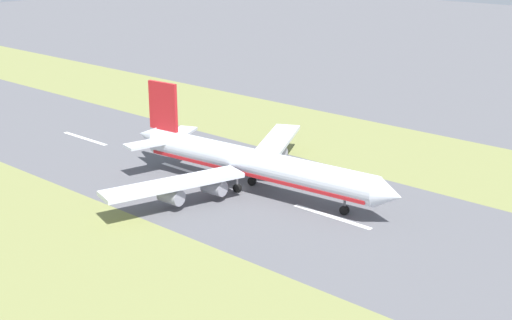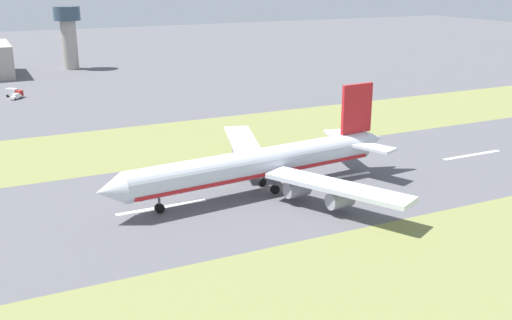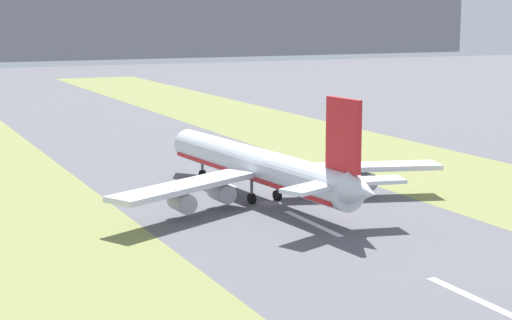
{
  "view_description": "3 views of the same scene",
  "coord_description": "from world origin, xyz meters",
  "px_view_note": "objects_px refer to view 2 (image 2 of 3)",
  "views": [
    {
      "loc": [
        104.58,
        97.78,
        53.18
      ],
      "look_at": [
        -0.51,
        4.28,
        7.0
      ],
      "focal_mm": 50.0,
      "sensor_mm": 36.0,
      "label": 1
    },
    {
      "loc": [
        -104.98,
        54.61,
        43.41
      ],
      "look_at": [
        -0.51,
        4.28,
        7.0
      ],
      "focal_mm": 42.0,
      "sensor_mm": 36.0,
      "label": 2
    },
    {
      "loc": [
        -62.76,
        -130.73,
        32.67
      ],
      "look_at": [
        -0.51,
        4.28,
        7.0
      ],
      "focal_mm": 60.0,
      "sensor_mm": 36.0,
      "label": 3
    }
  ],
  "objects_px": {
    "service_truck": "(14,93)",
    "apron_car": "(16,97)",
    "control_tower": "(68,31)",
    "airplane_main_jet": "(264,163)"
  },
  "relations": [
    {
      "from": "airplane_main_jet",
      "to": "control_tower",
      "type": "height_order",
      "value": "control_tower"
    },
    {
      "from": "airplane_main_jet",
      "to": "apron_car",
      "type": "distance_m",
      "value": 128.69
    },
    {
      "from": "control_tower",
      "to": "service_truck",
      "type": "relative_size",
      "value": 4.82
    },
    {
      "from": "airplane_main_jet",
      "to": "control_tower",
      "type": "xyz_separation_m",
      "value": [
        186.69,
        8.28,
        11.65
      ]
    },
    {
      "from": "service_truck",
      "to": "apron_car",
      "type": "bearing_deg",
      "value": -178.02
    },
    {
      "from": "control_tower",
      "to": "service_truck",
      "type": "xyz_separation_m",
      "value": [
        -59.35,
        30.07,
        -16.01
      ]
    },
    {
      "from": "control_tower",
      "to": "airplane_main_jet",
      "type": "bearing_deg",
      "value": -177.46
    },
    {
      "from": "airplane_main_jet",
      "to": "control_tower",
      "type": "relative_size",
      "value": 2.35
    },
    {
      "from": "airplane_main_jet",
      "to": "service_truck",
      "type": "bearing_deg",
      "value": 16.76
    },
    {
      "from": "airplane_main_jet",
      "to": "apron_car",
      "type": "height_order",
      "value": "airplane_main_jet"
    }
  ]
}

